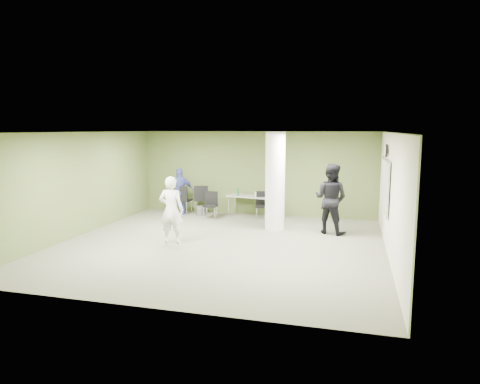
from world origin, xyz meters
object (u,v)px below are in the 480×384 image
(man_blue, at_px, (180,191))
(woman_white, at_px, (171,210))
(folding_table, at_px, (250,197))
(chair_back_left, at_px, (182,198))
(man_black, at_px, (331,199))

(man_blue, bearing_deg, woman_white, 75.51)
(folding_table, xyz_separation_m, woman_white, (-1.13, -3.73, 0.20))
(chair_back_left, bearing_deg, man_blue, 8.79)
(woman_white, relative_size, man_blue, 1.08)
(woman_white, bearing_deg, folding_table, -112.29)
(chair_back_left, bearing_deg, woman_white, 110.36)
(man_blue, bearing_deg, folding_table, 151.84)
(chair_back_left, bearing_deg, man_black, 166.33)
(man_black, height_order, man_blue, man_black)
(chair_back_left, xyz_separation_m, woman_white, (1.16, -3.50, 0.28))
(woman_white, bearing_deg, chair_back_left, -77.10)
(folding_table, relative_size, woman_white, 0.91)
(man_blue, bearing_deg, man_black, 130.65)
(chair_back_left, relative_size, man_black, 0.50)
(chair_back_left, height_order, man_black, man_black)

